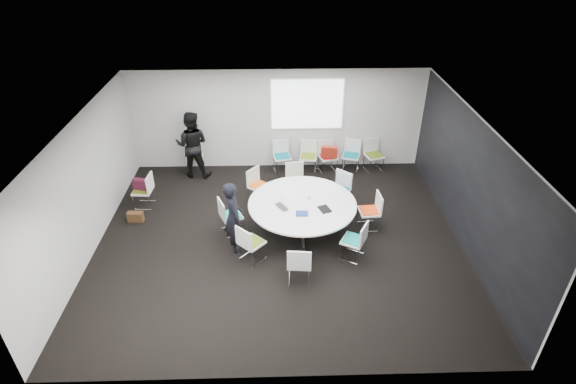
{
  "coord_description": "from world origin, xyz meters",
  "views": [
    {
      "loc": [
        -0.04,
        -7.96,
        6.2
      ],
      "look_at": [
        0.2,
        0.4,
        1.0
      ],
      "focal_mm": 28.0,
      "sensor_mm": 36.0,
      "label": 1
    }
  ],
  "objects_px": {
    "chair_ring_a": "(369,217)",
    "chair_back_e": "(373,161)",
    "laptop": "(284,206)",
    "cup": "(308,197)",
    "maroon_bag": "(142,184)",
    "chair_back_a": "(282,162)",
    "chair_ring_d": "(259,192)",
    "chair_back_d": "(351,161)",
    "chair_ring_g": "(299,269)",
    "person_main": "(233,217)",
    "chair_back_c": "(327,162)",
    "person_back": "(192,145)",
    "chair_ring_f": "(251,249)",
    "chair_ring_b": "(338,196)",
    "chair_spare_left": "(145,196)",
    "chair_person_back": "(196,163)",
    "chair_ring_e": "(231,222)",
    "brown_bag": "(136,217)",
    "chair_ring_h": "(353,247)",
    "chair_back_b": "(308,162)",
    "conference_table": "(302,209)",
    "chair_ring_c": "(296,186)"
  },
  "relations": [
    {
      "from": "chair_ring_a",
      "to": "laptop",
      "type": "relative_size",
      "value": 2.51
    },
    {
      "from": "chair_back_d",
      "to": "cup",
      "type": "distance_m",
      "value": 3.03
    },
    {
      "from": "chair_ring_a",
      "to": "chair_ring_c",
      "type": "xyz_separation_m",
      "value": [
        -1.62,
        1.42,
        0.0
      ]
    },
    {
      "from": "conference_table",
      "to": "chair_ring_g",
      "type": "bearing_deg",
      "value": -94.93
    },
    {
      "from": "chair_back_b",
      "to": "brown_bag",
      "type": "height_order",
      "value": "chair_back_b"
    },
    {
      "from": "chair_ring_f",
      "to": "chair_back_e",
      "type": "xyz_separation_m",
      "value": [
        3.27,
        3.83,
        0.0
      ]
    },
    {
      "from": "chair_ring_d",
      "to": "brown_bag",
      "type": "height_order",
      "value": "chair_ring_d"
    },
    {
      "from": "chair_ring_f",
      "to": "chair_ring_d",
      "type": "bearing_deg",
      "value": 130.29
    },
    {
      "from": "chair_ring_d",
      "to": "chair_ring_g",
      "type": "xyz_separation_m",
      "value": [
        0.85,
        -2.9,
        0.0
      ]
    },
    {
      "from": "conference_table",
      "to": "chair_spare_left",
      "type": "bearing_deg",
      "value": 163.96
    },
    {
      "from": "chair_spare_left",
      "to": "brown_bag",
      "type": "distance_m",
      "value": 0.67
    },
    {
      "from": "chair_person_back",
      "to": "brown_bag",
      "type": "xyz_separation_m",
      "value": [
        -1.08,
        -2.35,
        -0.16
      ]
    },
    {
      "from": "chair_ring_d",
      "to": "laptop",
      "type": "bearing_deg",
      "value": 62.48
    },
    {
      "from": "chair_ring_f",
      "to": "brown_bag",
      "type": "xyz_separation_m",
      "value": [
        -2.8,
        1.47,
        -0.16
      ]
    },
    {
      "from": "conference_table",
      "to": "chair_person_back",
      "type": "xyz_separation_m",
      "value": [
        -2.82,
        2.8,
        -0.28
      ]
    },
    {
      "from": "cup",
      "to": "maroon_bag",
      "type": "height_order",
      "value": "cup"
    },
    {
      "from": "chair_back_a",
      "to": "maroon_bag",
      "type": "relative_size",
      "value": 2.2
    },
    {
      "from": "laptop",
      "to": "cup",
      "type": "bearing_deg",
      "value": -95.93
    },
    {
      "from": "chair_ring_c",
      "to": "chair_back_d",
      "type": "distance_m",
      "value": 2.08
    },
    {
      "from": "chair_ring_d",
      "to": "chair_back_d",
      "type": "bearing_deg",
      "value": 161.34
    },
    {
      "from": "conference_table",
      "to": "chair_ring_b",
      "type": "xyz_separation_m",
      "value": [
        0.96,
        1.0,
        -0.28
      ]
    },
    {
      "from": "chair_ring_h",
      "to": "chair_spare_left",
      "type": "xyz_separation_m",
      "value": [
        -4.85,
        2.11,
        0.0
      ]
    },
    {
      "from": "maroon_bag",
      "to": "chair_back_a",
      "type": "bearing_deg",
      "value": 26.36
    },
    {
      "from": "chair_back_c",
      "to": "person_back",
      "type": "distance_m",
      "value": 3.75
    },
    {
      "from": "chair_ring_g",
      "to": "laptop",
      "type": "bearing_deg",
      "value": 104.79
    },
    {
      "from": "chair_ring_b",
      "to": "chair_back_a",
      "type": "relative_size",
      "value": 1.0
    },
    {
      "from": "chair_back_d",
      "to": "person_main",
      "type": "relative_size",
      "value": 0.54
    },
    {
      "from": "chair_back_b",
      "to": "person_back",
      "type": "relative_size",
      "value": 0.47
    },
    {
      "from": "maroon_bag",
      "to": "person_main",
      "type": "bearing_deg",
      "value": -35.94
    },
    {
      "from": "chair_ring_b",
      "to": "chair_ring_h",
      "type": "xyz_separation_m",
      "value": [
        0.06,
        -2.01,
        0.0
      ]
    },
    {
      "from": "chair_ring_a",
      "to": "chair_back_e",
      "type": "relative_size",
      "value": 1.0
    },
    {
      "from": "chair_ring_a",
      "to": "chair_back_d",
      "type": "height_order",
      "value": "same"
    },
    {
      "from": "chair_back_b",
      "to": "chair_back_e",
      "type": "height_order",
      "value": "same"
    },
    {
      "from": "chair_back_b",
      "to": "person_back",
      "type": "distance_m",
      "value": 3.22
    },
    {
      "from": "chair_ring_a",
      "to": "chair_back_b",
      "type": "distance_m",
      "value": 2.99
    },
    {
      "from": "laptop",
      "to": "chair_back_a",
      "type": "bearing_deg",
      "value": -33.65
    },
    {
      "from": "chair_person_back",
      "to": "person_main",
      "type": "distance_m",
      "value": 3.71
    },
    {
      "from": "chair_back_c",
      "to": "person_main",
      "type": "height_order",
      "value": "person_main"
    },
    {
      "from": "chair_back_a",
      "to": "chair_person_back",
      "type": "height_order",
      "value": "same"
    },
    {
      "from": "chair_ring_e",
      "to": "person_back",
      "type": "height_order",
      "value": "person_back"
    },
    {
      "from": "chair_spare_left",
      "to": "laptop",
      "type": "height_order",
      "value": "chair_spare_left"
    },
    {
      "from": "chair_ring_b",
      "to": "chair_ring_a",
      "type": "bearing_deg",
      "value": 163.78
    },
    {
      "from": "chair_back_d",
      "to": "chair_back_b",
      "type": "bearing_deg",
      "value": 18.15
    },
    {
      "from": "chair_ring_d",
      "to": "chair_back_b",
      "type": "distance_m",
      "value": 2.04
    },
    {
      "from": "person_back",
      "to": "chair_back_d",
      "type": "bearing_deg",
      "value": -172.21
    },
    {
      "from": "chair_back_e",
      "to": "chair_spare_left",
      "type": "relative_size",
      "value": 1.0
    },
    {
      "from": "cup",
      "to": "brown_bag",
      "type": "height_order",
      "value": "cup"
    },
    {
      "from": "chair_ring_g",
      "to": "chair_back_b",
      "type": "height_order",
      "value": "same"
    },
    {
      "from": "chair_back_d",
      "to": "brown_bag",
      "type": "height_order",
      "value": "chair_back_d"
    },
    {
      "from": "chair_spare_left",
      "to": "brown_bag",
      "type": "relative_size",
      "value": 2.44
    }
  ]
}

